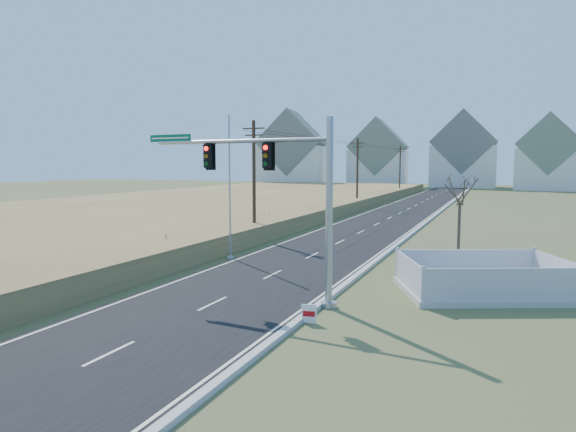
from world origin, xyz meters
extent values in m
plane|color=#4B592B|center=(0.00, 0.00, 0.00)|extent=(260.00, 260.00, 0.00)
cube|color=black|center=(0.00, 50.00, 0.03)|extent=(8.00, 180.00, 0.06)
cube|color=#B2AFA8|center=(4.15, 50.00, 0.09)|extent=(0.30, 180.00, 0.18)
cube|color=#A4914A|center=(-24.00, 40.00, 0.65)|extent=(38.00, 110.00, 1.30)
cylinder|color=#422D1E|center=(-6.50, 15.00, 4.50)|extent=(0.26, 0.26, 9.00)
cube|color=#422D1E|center=(-6.50, 15.00, 8.40)|extent=(1.80, 0.10, 0.10)
cube|color=#422D1E|center=(-6.50, 15.00, 7.90)|extent=(1.40, 0.10, 0.10)
cylinder|color=#422D1E|center=(-6.50, 45.00, 4.50)|extent=(0.26, 0.26, 9.00)
cube|color=#422D1E|center=(-6.50, 45.00, 8.40)|extent=(1.80, 0.10, 0.10)
cube|color=#422D1E|center=(-6.50, 45.00, 7.90)|extent=(1.40, 0.10, 0.10)
cylinder|color=#422D1E|center=(-6.50, 75.00, 4.50)|extent=(0.26, 0.26, 9.00)
cube|color=#422D1E|center=(-6.50, 75.00, 8.40)|extent=(1.80, 0.10, 0.10)
cube|color=#422D1E|center=(-6.50, 75.00, 7.90)|extent=(1.40, 0.10, 0.10)
cube|color=silver|center=(-38.00, 100.00, 5.00)|extent=(17.38, 13.12, 10.00)
cube|color=slate|center=(-38.00, 100.00, 10.90)|extent=(17.69, 13.38, 16.29)
cube|color=silver|center=(-18.00, 108.00, 4.50)|extent=(14.66, 10.95, 9.00)
cube|color=slate|center=(-18.00, 108.00, 9.90)|extent=(14.93, 11.17, 14.26)
cube|color=silver|center=(2.00, 112.00, 5.00)|extent=(15.00, 10.00, 10.00)
cube|color=slate|center=(2.00, 112.00, 10.90)|extent=(15.27, 10.20, 15.27)
cube|color=silver|center=(20.00, 104.00, 4.50)|extent=(13.87, 10.31, 9.00)
cube|color=slate|center=(20.00, 104.00, 9.90)|extent=(14.12, 10.51, 13.24)
cylinder|color=#9EA0A5|center=(4.50, -0.48, 0.11)|extent=(0.65, 0.65, 0.22)
cylinder|color=#9EA0A5|center=(4.50, -0.48, 3.81)|extent=(0.28, 0.28, 7.62)
cylinder|color=#9EA0A5|center=(0.17, -0.07, 6.75)|extent=(8.68, 0.99, 0.17)
cube|color=black|center=(1.68, -0.21, 6.12)|extent=(0.36, 0.31, 1.05)
cube|color=black|center=(-1.35, 0.07, 6.12)|extent=(0.36, 0.31, 1.05)
cube|color=#055C38|center=(-3.52, 0.28, 6.96)|extent=(2.39, 0.26, 0.33)
cube|color=#B7B5AD|center=(10.20, 4.31, 0.13)|extent=(8.34, 7.18, 0.27)
cube|color=#B9B9BE|center=(11.09, 2.25, 0.94)|extent=(6.19, 2.76, 1.34)
cube|color=#B9B9BE|center=(9.30, 6.36, 0.94)|extent=(6.19, 2.76, 1.34)
cube|color=#B9B9BE|center=(7.12, 2.96, 0.94)|extent=(1.86, 4.14, 1.34)
cube|color=#B9B9BE|center=(13.28, 5.65, 0.94)|extent=(1.86, 4.14, 1.34)
cube|color=white|center=(4.50, -2.74, 0.36)|extent=(0.55, 0.16, 0.68)
cube|color=#B20B12|center=(4.51, -2.77, 0.36)|extent=(0.43, 0.11, 0.20)
cylinder|color=#B7B5AD|center=(-4.30, 7.28, 0.09)|extent=(0.39, 0.39, 0.17)
cylinder|color=#9EA0A5|center=(-4.30, 7.28, 4.33)|extent=(0.11, 0.11, 8.66)
cylinder|color=#4C3F33|center=(8.68, 10.01, 1.81)|extent=(0.17, 0.17, 3.61)
camera|label=1|loc=(10.78, -19.79, 5.80)|focal=32.00mm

